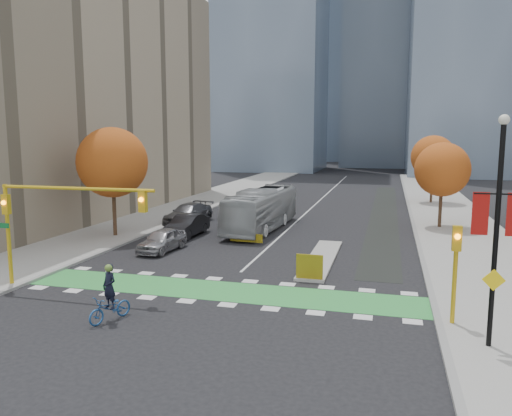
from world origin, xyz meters
The scene contains 25 objects.
ground centered at (0.00, 0.00, 0.00)m, with size 300.00×300.00×0.00m, color black.
sidewalk_west centered at (-13.50, 20.00, 0.07)m, with size 7.00×120.00×0.15m, color gray.
sidewalk_east centered at (13.50, 20.00, 0.07)m, with size 7.00×120.00×0.15m, color gray.
curb_west centered at (-10.00, 20.00, 0.07)m, with size 0.30×120.00×0.16m, color gray.
curb_east centered at (10.00, 20.00, 0.07)m, with size 0.30×120.00×0.16m, color gray.
bike_crossing centered at (0.00, 1.50, 0.01)m, with size 20.00×3.00×0.01m, color green.
centre_line centered at (0.00, 40.00, 0.01)m, with size 0.15×70.00×0.01m, color silver.
bike_lane_paint centered at (7.50, 30.00, 0.01)m, with size 2.50×50.00×0.01m, color black.
median_island centered at (4.00, 9.00, 0.08)m, with size 1.60×10.00×0.16m, color gray.
hazard_board centered at (4.00, 4.20, 0.80)m, with size 1.40×0.12×1.30m, color yellow.
building_west centered at (-24.00, 22.00, 12.50)m, with size 16.00×44.00×25.00m, color gray.
tower_nw centered at (-18.00, 90.00, 35.00)m, with size 22.00×22.00×70.00m, color #47566B.
tower_ne centered at (20.00, 85.00, 30.00)m, with size 18.00×24.00×60.00m, color #47566B.
tower_far centered at (-4.00, 140.00, 40.00)m, with size 26.00×26.00×80.00m, color #47566B.
tree_west centered at (-12.00, 12.00, 5.62)m, with size 5.20×5.20×8.22m.
tree_east_near centered at (12.00, 22.00, 4.86)m, with size 4.40×4.40×7.08m.
tree_east_far centered at (12.50, 38.00, 5.24)m, with size 4.80×4.80×7.65m.
traffic_signal_west centered at (-7.93, -0.51, 4.03)m, with size 8.53×0.56×5.20m.
traffic_signal_east centered at (10.50, -0.51, 2.73)m, with size 0.35×0.43×4.10m.
banner_lamppost centered at (11.50, -2.50, 4.61)m, with size 1.65×0.36×8.28m.
cyclist centered at (-3.04, -3.51, 0.80)m, with size 1.39×2.20×2.40m.
bus centered at (-2.09, 17.92, 1.67)m, with size 2.80×11.97×3.33m, color #999DA0.
parked_car_a centered at (-6.50, 8.61, 0.75)m, with size 1.76×4.38×1.49m, color #9C9BA0.
parked_car_b centered at (-6.87, 13.61, 0.83)m, with size 1.76×5.05×1.66m, color black.
parked_car_c centered at (-9.00, 19.04, 0.85)m, with size 2.38×5.86×1.70m, color #434448.
Camera 1 is at (7.85, -20.98, 7.56)m, focal length 35.00 mm.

